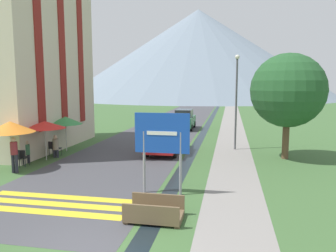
# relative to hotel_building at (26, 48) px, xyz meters

# --- Properties ---
(ground_plane) EXTENTS (160.00, 160.00, 0.00)m
(ground_plane) POSITION_rel_hotel_building_xyz_m (9.40, 8.00, -6.36)
(ground_plane) COLOR #3D6033
(road) EXTENTS (6.40, 60.00, 0.01)m
(road) POSITION_rel_hotel_building_xyz_m (6.90, 18.00, -6.36)
(road) COLOR #424247
(road) RESTS_ON ground_plane
(footpath) EXTENTS (2.20, 60.00, 0.01)m
(footpath) POSITION_rel_hotel_building_xyz_m (13.00, 18.00, -6.36)
(footpath) COLOR gray
(footpath) RESTS_ON ground_plane
(drainage_channel) EXTENTS (0.60, 60.00, 0.00)m
(drainage_channel) POSITION_rel_hotel_building_xyz_m (10.60, 18.00, -6.36)
(drainage_channel) COLOR black
(drainage_channel) RESTS_ON ground_plane
(crosswalk_marking) EXTENTS (5.44, 1.84, 0.01)m
(crosswalk_marking) POSITION_rel_hotel_building_xyz_m (6.90, -9.15, -6.35)
(crosswalk_marking) COLOR yellow
(crosswalk_marking) RESTS_ON ground_plane
(mountain_distant) EXTENTS (78.82, 78.82, 25.63)m
(mountain_distant) POSITION_rel_hotel_building_xyz_m (2.94, 79.78, 6.46)
(mountain_distant) COLOR slate
(mountain_distant) RESTS_ON ground_plane
(hotel_building) EXTENTS (5.42, 9.72, 11.83)m
(hotel_building) POSITION_rel_hotel_building_xyz_m (0.00, 0.00, 0.00)
(hotel_building) COLOR beige
(hotel_building) RESTS_ON ground_plane
(road_sign) EXTENTS (2.06, 0.11, 3.07)m
(road_sign) POSITION_rel_hotel_building_xyz_m (10.34, -7.39, -4.30)
(road_sign) COLOR gray
(road_sign) RESTS_ON ground_plane
(footbridge) EXTENTS (1.70, 1.10, 0.65)m
(footbridge) POSITION_rel_hotel_building_xyz_m (10.60, -9.77, -6.13)
(footbridge) COLOR brown
(footbridge) RESTS_ON ground_plane
(parked_car_near) EXTENTS (1.80, 4.37, 1.82)m
(parked_car_near) POSITION_rel_hotel_building_xyz_m (9.00, -0.11, -5.45)
(parked_car_near) COLOR #A31919
(parked_car_near) RESTS_ON ground_plane
(parked_car_far) EXTENTS (1.74, 3.88, 1.82)m
(parked_car_far) POSITION_rel_hotel_building_xyz_m (8.71, 10.26, -5.45)
(parked_car_far) COLOR #28663D
(parked_car_far) RESTS_ON ground_plane
(cafe_chair_near_right) EXTENTS (0.40, 0.40, 0.85)m
(cafe_chair_near_right) POSITION_rel_hotel_building_xyz_m (2.65, -4.68, -5.85)
(cafe_chair_near_right) COLOR #232328
(cafe_chair_near_right) RESTS_ON ground_plane
(cafe_chair_near_left) EXTENTS (0.40, 0.40, 0.85)m
(cafe_chair_near_left) POSITION_rel_hotel_building_xyz_m (2.50, -4.92, -5.85)
(cafe_chair_near_left) COLOR #232328
(cafe_chair_near_left) RESTS_ON ground_plane
(cafe_chair_far_left) EXTENTS (0.40, 0.40, 0.85)m
(cafe_chair_far_left) POSITION_rel_hotel_building_xyz_m (3.07, -2.25, -5.85)
(cafe_chair_far_left) COLOR #232328
(cafe_chair_far_left) RESTS_ON ground_plane
(cafe_chair_far_right) EXTENTS (0.40, 0.40, 0.85)m
(cafe_chair_far_right) POSITION_rel_hotel_building_xyz_m (2.82, -2.19, -5.85)
(cafe_chair_far_right) COLOR #232328
(cafe_chair_far_right) RESTS_ON ground_plane
(cafe_umbrella_front_orange) EXTENTS (2.26, 2.26, 2.36)m
(cafe_umbrella_front_orange) POSITION_rel_hotel_building_xyz_m (2.56, -5.38, -4.27)
(cafe_umbrella_front_orange) COLOR #B7B2A8
(cafe_umbrella_front_orange) RESTS_ON ground_plane
(cafe_umbrella_middle_red) EXTENTS (2.19, 2.19, 2.13)m
(cafe_umbrella_middle_red) POSITION_rel_hotel_building_xyz_m (3.01, -3.19, -4.43)
(cafe_umbrella_middle_red) COLOR #B7B2A8
(cafe_umbrella_middle_red) RESTS_ON ground_plane
(cafe_umbrella_rear_green) EXTENTS (2.03, 2.03, 2.14)m
(cafe_umbrella_rear_green) POSITION_rel_hotel_building_xyz_m (2.91, -0.75, -4.46)
(cafe_umbrella_rear_green) COLOR #B7B2A8
(cafe_umbrella_rear_green) RESTS_ON ground_plane
(person_standing_terrace) EXTENTS (0.32, 0.32, 1.67)m
(person_standing_terrace) POSITION_rel_hotel_building_xyz_m (2.99, -5.81, -5.39)
(person_standing_terrace) COLOR #282833
(person_standing_terrace) RESTS_ON ground_plane
(person_seated_far) EXTENTS (0.32, 0.32, 1.20)m
(person_seated_far) POSITION_rel_hotel_building_xyz_m (2.41, -4.01, -5.69)
(person_seated_far) COLOR #282833
(person_seated_far) RESTS_ON ground_plane
(person_seated_near) EXTENTS (0.32, 0.32, 1.28)m
(person_seated_near) POSITION_rel_hotel_building_xyz_m (3.22, -2.55, -5.65)
(person_seated_near) COLOR #282833
(person_seated_near) RESTS_ON ground_plane
(streetlamp) EXTENTS (0.28, 0.28, 5.88)m
(streetlamp) POSITION_rel_hotel_building_xyz_m (13.14, 1.71, -2.92)
(streetlamp) COLOR #515156
(streetlamp) RESTS_ON ground_plane
(tree_by_path) EXTENTS (4.01, 4.01, 5.77)m
(tree_by_path) POSITION_rel_hotel_building_xyz_m (15.83, -0.39, -2.60)
(tree_by_path) COLOR brown
(tree_by_path) RESTS_ON ground_plane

